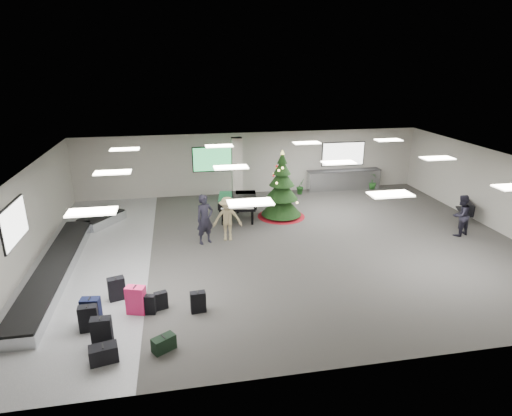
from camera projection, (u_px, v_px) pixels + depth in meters
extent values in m
plane|color=#393734|center=(284.00, 245.00, 16.40)|extent=(18.00, 18.00, 0.00)
cube|color=#A8A299|center=(252.00, 163.00, 22.38)|extent=(18.00, 0.02, 3.20)
cube|color=#A8A299|center=(364.00, 306.00, 9.38)|extent=(18.00, 0.02, 3.20)
cube|color=#A8A299|center=(25.00, 221.00, 14.31)|extent=(0.02, 14.00, 3.20)
cube|color=#A8A299|center=(499.00, 192.00, 17.44)|extent=(0.02, 14.00, 3.20)
cube|color=silver|center=(286.00, 163.00, 15.35)|extent=(18.00, 14.00, 0.02)
cube|color=gray|center=(93.00, 259.00, 15.19)|extent=(4.00, 14.00, 0.01)
cube|color=beige|center=(237.00, 170.00, 20.90)|extent=(0.50, 0.50, 3.20)
cube|color=green|center=(214.00, 159.00, 21.88)|extent=(2.20, 0.08, 1.30)
cube|color=white|center=(343.00, 154.00, 23.10)|extent=(2.40, 0.08, 1.30)
cube|color=white|center=(14.00, 223.00, 13.30)|extent=(0.08, 2.10, 1.30)
cube|color=white|center=(92.00, 212.00, 10.62)|extent=(1.20, 0.60, 0.04)
cube|color=white|center=(113.00, 172.00, 14.33)|extent=(1.20, 0.60, 0.04)
cube|color=white|center=(125.00, 149.00, 18.04)|extent=(1.20, 0.60, 0.04)
cube|color=white|center=(250.00, 202.00, 11.31)|extent=(1.20, 0.60, 0.04)
cube|color=white|center=(231.00, 167.00, 15.02)|extent=(1.20, 0.60, 0.04)
cube|color=white|center=(219.00, 146.00, 18.74)|extent=(1.20, 0.60, 0.04)
cube|color=white|center=(390.00, 194.00, 12.00)|extent=(1.20, 0.60, 0.04)
cube|color=white|center=(339.00, 162.00, 15.72)|extent=(1.20, 0.60, 0.04)
cube|color=white|center=(307.00, 143.00, 19.43)|extent=(1.20, 0.60, 0.04)
cube|color=white|center=(437.00, 158.00, 16.41)|extent=(1.20, 0.60, 0.04)
cube|color=white|center=(388.00, 140.00, 20.13)|extent=(1.20, 0.60, 0.04)
cube|color=silver|center=(55.00, 270.00, 14.02)|extent=(1.00, 8.00, 0.38)
cube|color=black|center=(54.00, 264.00, 13.95)|extent=(0.95, 7.90, 0.05)
cube|color=silver|center=(102.00, 220.00, 18.43)|extent=(1.97, 2.21, 0.38)
cube|color=black|center=(101.00, 215.00, 18.36)|extent=(1.87, 2.10, 0.05)
cube|color=silver|center=(344.00, 180.00, 23.27)|extent=(4.00, 0.60, 1.05)
cube|color=#2B2B2E|center=(344.00, 170.00, 23.10)|extent=(4.05, 0.65, 0.04)
cube|color=black|center=(102.00, 332.00, 10.52)|extent=(0.49, 0.28, 0.76)
cube|color=black|center=(100.00, 318.00, 10.39)|extent=(0.03, 0.16, 0.02)
cube|color=black|center=(149.00, 305.00, 11.87)|extent=(0.40, 0.26, 0.57)
cube|color=black|center=(148.00, 295.00, 11.77)|extent=(0.05, 0.12, 0.02)
cube|color=#FC2065|center=(136.00, 300.00, 11.85)|extent=(0.59, 0.44, 0.82)
cube|color=black|center=(135.00, 287.00, 11.71)|extent=(0.09, 0.18, 0.02)
cube|color=black|center=(161.00, 300.00, 12.11)|extent=(0.39, 0.29, 0.52)
cube|color=black|center=(160.00, 292.00, 12.02)|extent=(0.06, 0.12, 0.02)
cube|color=black|center=(91.00, 311.00, 11.38)|extent=(0.52, 0.34, 0.76)
cube|color=black|center=(89.00, 298.00, 11.26)|extent=(0.05, 0.17, 0.02)
cube|color=black|center=(89.00, 318.00, 11.10)|extent=(0.49, 0.28, 0.71)
cube|color=black|center=(87.00, 306.00, 10.98)|extent=(0.04, 0.16, 0.02)
cube|color=black|center=(164.00, 343.00, 10.39)|extent=(0.63, 0.54, 0.38)
cube|color=black|center=(163.00, 337.00, 10.32)|extent=(0.11, 0.16, 0.02)
cube|color=black|center=(198.00, 302.00, 11.95)|extent=(0.44, 0.26, 0.61)
cube|color=black|center=(198.00, 292.00, 11.85)|extent=(0.05, 0.14, 0.02)
cube|color=black|center=(117.00, 289.00, 12.55)|extent=(0.53, 0.40, 0.70)
cube|color=black|center=(115.00, 278.00, 12.43)|extent=(0.08, 0.17, 0.02)
cube|color=black|center=(104.00, 354.00, 9.99)|extent=(0.71, 0.48, 0.42)
cube|color=black|center=(103.00, 346.00, 9.91)|extent=(0.08, 0.22, 0.02)
cone|color=maroon|center=(281.00, 215.00, 19.36)|extent=(2.15, 2.15, 0.14)
cylinder|color=#3F2819|center=(281.00, 210.00, 19.29)|extent=(0.14, 0.14, 0.56)
cone|color=black|center=(281.00, 203.00, 19.17)|extent=(1.81, 1.81, 1.02)
cone|color=black|center=(282.00, 189.00, 18.95)|extent=(1.47, 1.47, 0.90)
cone|color=black|center=(282.00, 177.00, 18.77)|extent=(1.13, 1.13, 0.79)
cone|color=black|center=(282.00, 166.00, 18.62)|extent=(0.79, 0.79, 0.68)
cone|color=black|center=(282.00, 158.00, 18.49)|extent=(0.45, 0.45, 0.51)
cone|color=#FFE566|center=(282.00, 152.00, 18.41)|extent=(0.18, 0.18, 0.20)
cube|color=black|center=(237.00, 200.00, 18.81)|extent=(1.90, 2.07, 0.30)
cube|color=black|center=(237.00, 210.00, 17.89)|extent=(1.56, 0.54, 0.11)
cube|color=white|center=(237.00, 208.00, 17.84)|extent=(1.38, 0.35, 0.02)
cube|color=black|center=(237.00, 201.00, 18.04)|extent=(0.74, 0.14, 0.23)
cylinder|color=black|center=(223.00, 217.00, 18.26)|extent=(0.11, 0.11, 0.72)
cylinder|color=black|center=(252.00, 217.00, 18.30)|extent=(0.11, 0.11, 0.72)
cylinder|color=black|center=(238.00, 206.00, 19.67)|extent=(0.11, 0.11, 0.72)
cube|color=black|center=(464.00, 212.00, 18.88)|extent=(0.92, 1.40, 0.05)
cylinder|color=black|center=(471.00, 220.00, 18.45)|extent=(0.05, 0.05, 0.35)
cylinder|color=black|center=(456.00, 212.00, 19.44)|extent=(0.05, 0.05, 0.35)
cube|color=black|center=(469.00, 206.00, 18.83)|extent=(0.55, 1.24, 0.44)
imported|color=black|center=(205.00, 219.00, 16.26)|extent=(0.84, 0.73, 1.94)
imported|color=#9A8A5F|center=(228.00, 219.00, 16.58)|extent=(1.20, 0.77, 1.76)
imported|color=black|center=(461.00, 215.00, 17.03)|extent=(0.98, 0.87, 1.70)
imported|color=#15421A|center=(301.00, 186.00, 22.51)|extent=(0.59, 0.55, 0.84)
imported|color=#15421A|center=(372.00, 181.00, 23.38)|extent=(0.68, 0.68, 0.87)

